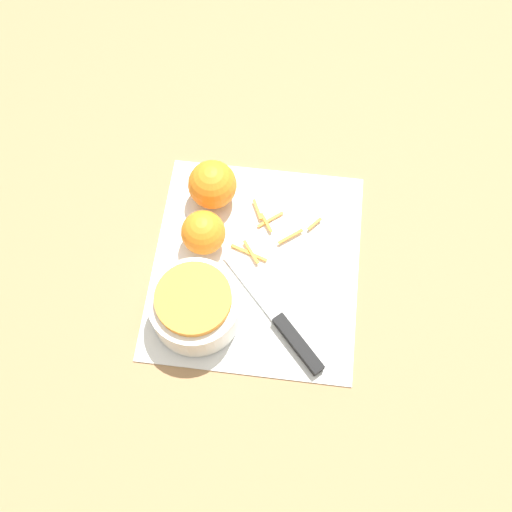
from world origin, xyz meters
The scene contains 7 objects.
ground_plane centered at (0.00, 0.00, 0.00)m, with size 4.00×4.00×0.00m, color #9E754C.
cutting_board centered at (0.00, 0.00, 0.00)m, with size 0.38×0.34×0.01m.
bowl_speckled centered at (-0.10, 0.08, 0.04)m, with size 0.14×0.14×0.08m.
knife centered at (-0.11, -0.06, 0.01)m, with size 0.20×0.19×0.02m.
orange_left centered at (0.12, 0.09, 0.05)m, with size 0.08×0.08×0.08m.
orange_right centered at (0.03, 0.09, 0.04)m, with size 0.07×0.07×0.07m.
peel_pile centered at (0.06, -0.01, 0.01)m, with size 0.12×0.15×0.01m.
Camera 1 is at (-0.40, -0.05, 0.93)m, focal length 42.00 mm.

